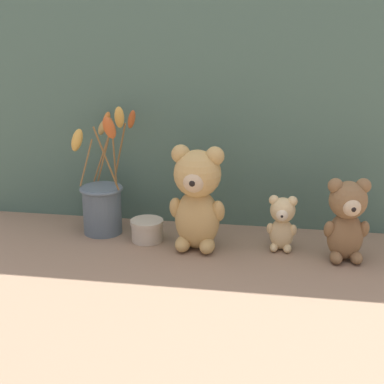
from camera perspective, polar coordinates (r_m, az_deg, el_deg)
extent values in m
plane|color=#8E7056|center=(1.39, -0.13, -5.35)|extent=(4.00, 4.00, 0.00)
cube|color=#4C6B5B|center=(1.46, 0.94, 8.75)|extent=(1.16, 0.02, 0.63)
ellipsoid|color=tan|center=(1.37, 0.55, -2.58)|extent=(0.11, 0.09, 0.14)
sphere|color=tan|center=(1.33, 0.56, 1.85)|extent=(0.11, 0.11, 0.11)
sphere|color=#D1B289|center=(1.30, 0.22, 1.08)|extent=(0.05, 0.05, 0.05)
sphere|color=black|center=(1.27, 0.03, 0.84)|extent=(0.01, 0.01, 0.01)
sphere|color=tan|center=(1.31, 2.25, 3.53)|extent=(0.04, 0.04, 0.04)
sphere|color=tan|center=(1.33, -1.10, 3.70)|extent=(0.04, 0.04, 0.04)
ellipsoid|color=tan|center=(1.34, 2.55, -1.86)|extent=(0.03, 0.05, 0.06)
ellipsoid|color=tan|center=(1.36, -1.56, -1.58)|extent=(0.03, 0.05, 0.06)
ellipsoid|color=tan|center=(1.35, 1.48, -5.23)|extent=(0.04, 0.06, 0.04)
ellipsoid|color=tan|center=(1.36, -0.89, -5.04)|extent=(0.04, 0.06, 0.04)
ellipsoid|color=olive|center=(1.35, 14.62, -4.16)|extent=(0.09, 0.08, 0.11)
sphere|color=olive|center=(1.32, 14.91, -0.76)|extent=(0.08, 0.08, 0.08)
sphere|color=#D1B289|center=(1.30, 15.21, -1.42)|extent=(0.04, 0.04, 0.04)
sphere|color=black|center=(1.28, 15.40, -1.64)|extent=(0.01, 0.01, 0.01)
sphere|color=olive|center=(1.32, 16.29, 0.58)|extent=(0.03, 0.03, 0.03)
sphere|color=olive|center=(1.31, 13.74, 0.60)|extent=(0.03, 0.03, 0.03)
ellipsoid|color=olive|center=(1.35, 16.32, -3.49)|extent=(0.03, 0.04, 0.05)
ellipsoid|color=olive|center=(1.33, 13.16, -3.53)|extent=(0.03, 0.04, 0.05)
ellipsoid|color=olive|center=(1.35, 15.63, -6.14)|extent=(0.03, 0.05, 0.03)
ellipsoid|color=olive|center=(1.34, 13.80, -6.18)|extent=(0.03, 0.05, 0.03)
ellipsoid|color=#DBBC84|center=(1.38, 8.67, -4.03)|extent=(0.06, 0.05, 0.08)
sphere|color=#DBBC84|center=(1.36, 8.79, -1.73)|extent=(0.06, 0.06, 0.06)
sphere|color=beige|center=(1.34, 8.74, -2.19)|extent=(0.03, 0.03, 0.03)
sphere|color=black|center=(1.33, 8.71, -2.34)|extent=(0.01, 0.01, 0.01)
sphere|color=#DBBC84|center=(1.35, 9.72, -0.88)|extent=(0.02, 0.02, 0.02)
sphere|color=#DBBC84|center=(1.35, 7.95, -0.78)|extent=(0.02, 0.02, 0.02)
ellipsoid|color=#DBBC84|center=(1.37, 9.80, -3.66)|extent=(0.02, 0.03, 0.03)
ellipsoid|color=#DBBC84|center=(1.37, 7.59, -3.52)|extent=(0.02, 0.03, 0.03)
ellipsoid|color=#DBBC84|center=(1.38, 9.22, -5.43)|extent=(0.02, 0.03, 0.02)
ellipsoid|color=#DBBC84|center=(1.38, 7.95, -5.35)|extent=(0.02, 0.03, 0.02)
cylinder|color=slate|center=(1.47, -8.70, -1.70)|extent=(0.09, 0.09, 0.12)
torus|color=slate|center=(1.46, -8.80, 0.31)|extent=(0.11, 0.11, 0.01)
cylinder|color=olive|center=(1.47, -8.41, 3.89)|extent=(0.05, 0.01, 0.16)
ellipsoid|color=orange|center=(1.48, -8.26, 7.02)|extent=(0.03, 0.02, 0.04)
cylinder|color=olive|center=(1.47, -10.23, 2.81)|extent=(0.03, 0.05, 0.11)
ellipsoid|color=gold|center=(1.47, -11.08, 4.97)|extent=(0.04, 0.05, 0.06)
cylinder|color=olive|center=(1.46, -7.02, 3.83)|extent=(0.05, 0.06, 0.16)
ellipsoid|color=#C65B28|center=(1.45, -5.88, 7.02)|extent=(0.04, 0.04, 0.05)
cylinder|color=olive|center=(1.48, -8.70, 3.47)|extent=(0.05, 0.01, 0.13)
ellipsoid|color=tan|center=(1.49, -8.70, 6.17)|extent=(0.03, 0.02, 0.04)
cylinder|color=olive|center=(1.43, -7.58, 3.81)|extent=(0.01, 0.04, 0.17)
ellipsoid|color=gold|center=(1.40, -7.06, 7.21)|extent=(0.03, 0.04, 0.06)
cylinder|color=olive|center=(1.39, -8.30, 3.16)|extent=(0.05, 0.04, 0.16)
ellipsoid|color=#C65B28|center=(1.35, -8.04, 6.18)|extent=(0.05, 0.05, 0.06)
cylinder|color=beige|center=(1.42, -4.37, -3.90)|extent=(0.08, 0.08, 0.04)
cylinder|color=beige|center=(1.41, -4.40, -2.92)|extent=(0.08, 0.08, 0.01)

